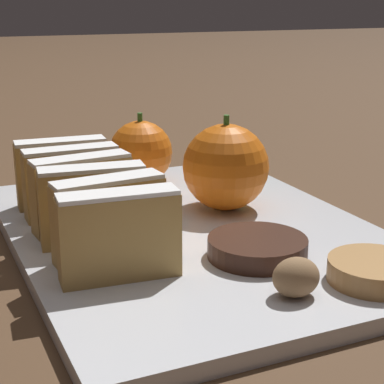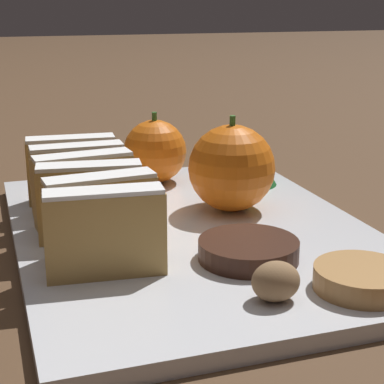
{
  "view_description": "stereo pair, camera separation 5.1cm",
  "coord_description": "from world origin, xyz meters",
  "px_view_note": "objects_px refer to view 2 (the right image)",
  "views": [
    {
      "loc": [
        -0.2,
        -0.45,
        0.19
      ],
      "look_at": [
        0.0,
        0.0,
        0.04
      ],
      "focal_mm": 60.0,
      "sensor_mm": 36.0,
      "label": 1
    },
    {
      "loc": [
        -0.15,
        -0.46,
        0.19
      ],
      "look_at": [
        0.0,
        0.0,
        0.04
      ],
      "focal_mm": 60.0,
      "sensor_mm": 36.0,
      "label": 2
    }
  ],
  "objects_px": {
    "orange_far": "(155,151)",
    "chocolate_cookie": "(248,250)",
    "walnut": "(276,281)",
    "orange_near": "(232,168)"
  },
  "relations": [
    {
      "from": "chocolate_cookie",
      "to": "walnut",
      "type": "bearing_deg",
      "value": -98.4
    },
    {
      "from": "orange_far",
      "to": "walnut",
      "type": "bearing_deg",
      "value": -89.89
    },
    {
      "from": "chocolate_cookie",
      "to": "orange_far",
      "type": "bearing_deg",
      "value": 92.66
    },
    {
      "from": "orange_far",
      "to": "walnut",
      "type": "height_order",
      "value": "orange_far"
    },
    {
      "from": "orange_far",
      "to": "chocolate_cookie",
      "type": "xyz_separation_m",
      "value": [
        0.01,
        -0.22,
        -0.02
      ]
    },
    {
      "from": "orange_near",
      "to": "orange_far",
      "type": "distance_m",
      "value": 0.11
    },
    {
      "from": "orange_near",
      "to": "orange_far",
      "type": "height_order",
      "value": "orange_near"
    },
    {
      "from": "orange_far",
      "to": "chocolate_cookie",
      "type": "bearing_deg",
      "value": -87.34
    },
    {
      "from": "walnut",
      "to": "orange_near",
      "type": "bearing_deg",
      "value": 77.22
    },
    {
      "from": "walnut",
      "to": "orange_far",
      "type": "bearing_deg",
      "value": 90.11
    }
  ]
}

